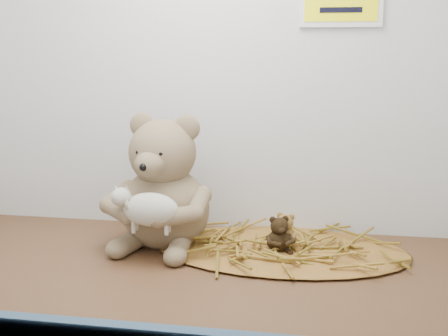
% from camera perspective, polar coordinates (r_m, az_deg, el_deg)
% --- Properties ---
extents(alcove_shell, '(1.20, 0.60, 0.90)m').
position_cam_1_polar(alcove_shell, '(1.14, -3.64, 12.67)').
color(alcove_shell, '#3F2816').
rests_on(alcove_shell, ground).
extents(front_rail, '(1.19, 0.02, 0.04)m').
position_cam_1_polar(front_rail, '(0.89, -9.03, -16.52)').
color(front_rail, '#39536D').
rests_on(front_rail, shelf_floor).
extents(straw_bed, '(0.55, 0.32, 0.01)m').
position_cam_1_polar(straw_bed, '(1.25, 5.88, -8.24)').
color(straw_bed, brown).
rests_on(straw_bed, shelf_floor).
extents(main_teddy, '(0.28, 0.29, 0.30)m').
position_cam_1_polar(main_teddy, '(1.25, -6.07, -1.34)').
color(main_teddy, '#907C58').
rests_on(main_teddy, shelf_floor).
extents(toy_lamb, '(0.15, 0.09, 0.10)m').
position_cam_1_polar(toy_lamb, '(1.16, -7.46, -4.21)').
color(toy_lamb, beige).
rests_on(toy_lamb, main_teddy).
extents(mini_teddy_tan, '(0.08, 0.08, 0.08)m').
position_cam_1_polar(mini_teddy_tan, '(1.25, 6.23, -6.13)').
color(mini_teddy_tan, olive).
rests_on(mini_teddy_tan, straw_bed).
extents(mini_teddy_brown, '(0.08, 0.09, 0.08)m').
position_cam_1_polar(mini_teddy_brown, '(1.22, 5.61, -6.55)').
color(mini_teddy_brown, black).
rests_on(mini_teddy_brown, straw_bed).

